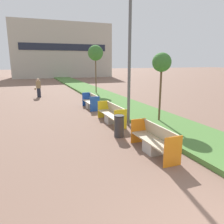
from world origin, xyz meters
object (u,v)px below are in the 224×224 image
Objects in this scene: litter_bin at (119,126)px; pedestrian_walking at (38,88)px; bench_yellow_frame at (112,116)px; street_lamp_post at (130,37)px; sapling_tree_near at (162,63)px; bench_orange_frame at (154,142)px; bench_blue_frame at (91,103)px; sapling_tree_far at (96,53)px.

pedestrian_walking reaches higher than litter_bin.
litter_bin is (-0.48, -2.08, 0.08)m from bench_yellow_frame.
bench_yellow_frame is 3.86m from street_lamp_post.
bench_yellow_frame is 3.53m from sapling_tree_near.
bench_blue_frame is (-0.00, 7.83, -0.01)m from bench_orange_frame.
sapling_tree_far is at bearing -2.22° from pedestrian_walking.
sapling_tree_far reaches higher than pedestrian_walking.
bench_yellow_frame is 10.53m from sapling_tree_far.
street_lamp_post is at bearing 169.71° from sapling_tree_near.
pedestrian_walking is at bearing 101.80° from litter_bin.
street_lamp_post is 4.55× the size of pedestrian_walking.
pedestrian_walking is at bearing 177.78° from sapling_tree_far.
bench_yellow_frame reaches higher than litter_bin.
bench_orange_frame is 0.89× the size of bench_yellow_frame.
bench_blue_frame is 2.20× the size of litter_bin.
bench_blue_frame is (-0.01, 3.81, -0.01)m from bench_yellow_frame.
bench_orange_frame is at bearing -99.04° from sapling_tree_far.
litter_bin is 4.07m from street_lamp_post.
bench_yellow_frame is at bearing 155.98° from sapling_tree_near.
sapling_tree_far reaches higher than bench_orange_frame.
pedestrian_walking is at bearing 106.77° from bench_yellow_frame.
street_lamp_post is at bearing 79.60° from bench_orange_frame.
sapling_tree_far is at bearing 77.35° from bench_yellow_frame.
bench_yellow_frame is 0.71× the size of sapling_tree_near.
street_lamp_post reaches higher than litter_bin.
sapling_tree_near reaches higher than pedestrian_walking.
street_lamp_post is (0.61, -4.50, 3.76)m from bench_blue_frame.
pedestrian_walking is (-5.17, 0.20, -2.96)m from sapling_tree_far.
pedestrian_walking is (-5.17, 10.89, -2.14)m from sapling_tree_near.
sapling_tree_far reaches higher than bench_blue_frame.
street_lamp_post is 1.66× the size of sapling_tree_far.
street_lamp_post is 11.68m from pedestrian_walking.
bench_blue_frame is 5.87m from sapling_tree_near.
litter_bin is at bearing -157.50° from sapling_tree_near.
bench_orange_frame and bench_yellow_frame have the same top height.
sapling_tree_near is 12.25m from pedestrian_walking.
sapling_tree_far reaches higher than litter_bin.
litter_bin is at bearing -78.20° from pedestrian_walking.
bench_blue_frame is at bearing -63.98° from pedestrian_walking.
sapling_tree_near is at bearing -90.00° from sapling_tree_far.
bench_yellow_frame is 1.23× the size of bench_blue_frame.
pedestrian_walking is at bearing 116.02° from bench_blue_frame.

